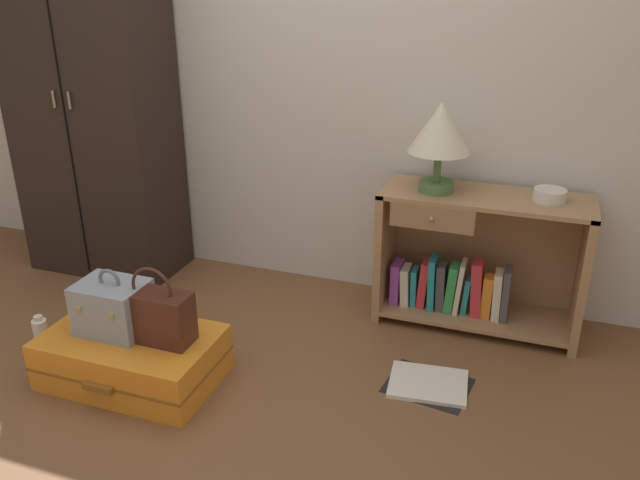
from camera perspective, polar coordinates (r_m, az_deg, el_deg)
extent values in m
plane|color=brown|center=(2.74, -11.37, -16.10)|extent=(9.00, 9.00, 0.00)
cube|color=beige|center=(3.50, -0.28, 16.49)|extent=(6.40, 0.10, 2.60)
cube|color=black|center=(3.89, -19.64, 12.23)|extent=(0.87, 0.45, 2.11)
cube|color=black|center=(3.72, -21.82, 11.46)|extent=(0.01, 0.01, 2.01)
cylinder|color=gray|center=(3.75, -22.50, 11.43)|extent=(0.01, 0.01, 0.09)
cylinder|color=gray|center=(3.68, -21.30, 11.43)|extent=(0.01, 0.01, 0.09)
cube|color=#A37A51|center=(3.38, 5.85, -0.71)|extent=(0.04, 0.37, 0.70)
cube|color=#A37A51|center=(3.31, 22.18, -2.92)|extent=(0.04, 0.37, 0.70)
cube|color=#A37A51|center=(3.19, 14.52, 3.68)|extent=(1.00, 0.37, 0.02)
cube|color=#A37A51|center=(3.44, 13.47, -6.25)|extent=(0.92, 0.37, 0.02)
cube|color=#A37A51|center=(3.48, 14.28, -0.62)|extent=(0.92, 0.01, 0.68)
cube|color=#8F6B47|center=(3.07, 9.87, 1.94)|extent=(0.40, 0.02, 0.12)
sphere|color=#9E844C|center=(3.06, 9.82, 1.84)|extent=(0.02, 0.02, 0.02)
cube|color=purple|center=(3.41, 6.80, -3.69)|extent=(0.05, 0.13, 0.22)
cube|color=beige|center=(3.41, 7.64, -3.96)|extent=(0.05, 0.12, 0.21)
cube|color=teal|center=(3.40, 8.39, -4.09)|extent=(0.03, 0.10, 0.20)
cube|color=red|center=(3.38, 9.18, -3.83)|extent=(0.06, 0.09, 0.25)
cube|color=teal|center=(3.37, 9.94, -3.73)|extent=(0.04, 0.13, 0.28)
cube|color=#4C474C|center=(3.37, 10.68, -4.06)|extent=(0.05, 0.10, 0.25)
cube|color=green|center=(3.36, 11.57, -4.14)|extent=(0.06, 0.11, 0.26)
cube|color=beige|center=(3.36, 12.27, -4.06)|extent=(0.04, 0.12, 0.28)
cube|color=teal|center=(3.37, 12.81, -4.79)|extent=(0.04, 0.08, 0.20)
cube|color=red|center=(3.35, 13.71, -4.17)|extent=(0.07, 0.10, 0.29)
cube|color=orange|center=(3.36, 14.57, -4.82)|extent=(0.05, 0.08, 0.22)
cube|color=beige|center=(3.35, 15.42, -4.70)|extent=(0.05, 0.11, 0.25)
cube|color=#4C474C|center=(3.34, 16.13, -4.61)|extent=(0.04, 0.12, 0.28)
cylinder|color=#4C7542|center=(3.18, 10.23, 4.72)|extent=(0.17, 0.17, 0.05)
cylinder|color=#4C7542|center=(3.15, 10.35, 6.40)|extent=(0.04, 0.04, 0.15)
cone|color=beige|center=(3.10, 10.61, 9.78)|extent=(0.30, 0.30, 0.24)
cylinder|color=silver|center=(3.18, 19.66, 3.76)|extent=(0.15, 0.15, 0.06)
cube|color=orange|center=(3.01, -16.24, -9.90)|extent=(0.75, 0.46, 0.23)
cube|color=brown|center=(3.01, -16.24, -9.90)|extent=(0.76, 0.47, 0.01)
cube|color=brown|center=(2.86, -19.05, -12.29)|extent=(0.14, 0.02, 0.03)
cube|color=#8E99A3|center=(2.96, -17.82, -5.68)|extent=(0.29, 0.22, 0.23)
torus|color=slate|center=(2.90, -18.14, -3.40)|extent=(0.11, 0.02, 0.11)
cube|color=tan|center=(2.91, -20.57, -5.71)|extent=(0.02, 0.01, 0.02)
cube|color=tan|center=(2.81, -18.00, -6.35)|extent=(0.02, 0.01, 0.02)
cube|color=#472319|center=(2.84, -14.39, -6.53)|extent=(0.33, 0.14, 0.22)
torus|color=#472319|center=(2.78, -14.66, -4.16)|extent=(0.19, 0.01, 0.19)
cylinder|color=white|center=(3.37, -23.40, -7.79)|extent=(0.07, 0.07, 0.17)
cylinder|color=silver|center=(3.33, -23.66, -6.36)|extent=(0.04, 0.04, 0.02)
cube|color=white|center=(2.95, 9.54, -12.43)|extent=(0.37, 0.30, 0.02)
cube|color=black|center=(2.95, 9.53, -12.54)|extent=(0.39, 0.33, 0.01)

